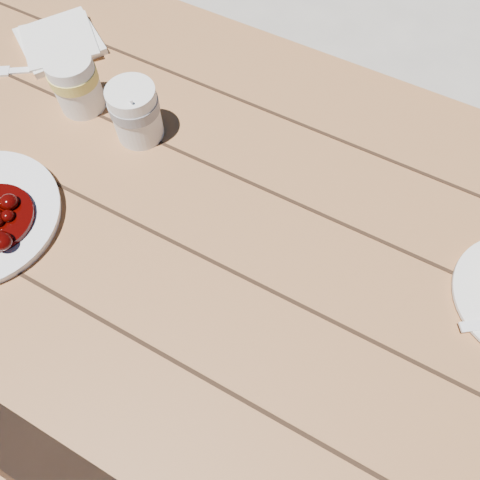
% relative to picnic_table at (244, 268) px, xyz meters
% --- Properties ---
extents(ground, '(60.00, 60.00, 0.00)m').
position_rel_picnic_table_xyz_m(ground, '(0.00, 0.00, -0.59)').
color(ground, '#ACA69B').
rests_on(ground, ground).
extents(picnic_table, '(2.00, 1.55, 0.75)m').
position_rel_picnic_table_xyz_m(picnic_table, '(0.00, 0.00, 0.00)').
color(picnic_table, brown).
rests_on(picnic_table, ground).
extents(coffee_cup, '(0.08, 0.08, 0.10)m').
position_rel_picnic_table_xyz_m(coffee_cup, '(-0.26, 0.08, 0.21)').
color(coffee_cup, white).
rests_on(coffee_cup, picnic_table).
extents(napkin_stack, '(0.21, 0.21, 0.01)m').
position_rel_picnic_table_xyz_m(napkin_stack, '(-0.54, 0.20, 0.17)').
color(napkin_stack, white).
rests_on(napkin_stack, picnic_table).
extents(fork_table, '(0.15, 0.11, 0.00)m').
position_rel_picnic_table_xyz_m(fork_table, '(-0.53, 0.12, 0.16)').
color(fork_table, white).
rests_on(fork_table, picnic_table).
extents(second_cup, '(0.08, 0.08, 0.10)m').
position_rel_picnic_table_xyz_m(second_cup, '(-0.39, 0.09, 0.21)').
color(second_cup, white).
rests_on(second_cup, picnic_table).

